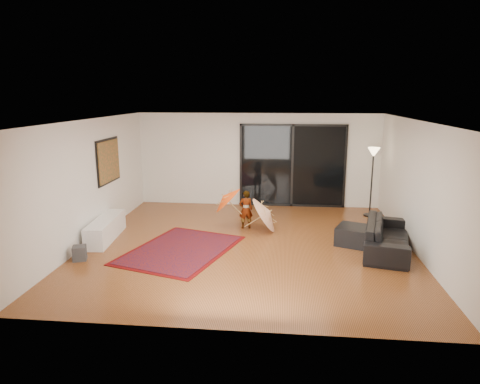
# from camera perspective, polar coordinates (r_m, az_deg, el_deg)

# --- Properties ---
(floor) EXTENTS (7.00, 7.00, 0.00)m
(floor) POSITION_cam_1_polar(r_m,az_deg,el_deg) (9.44, 1.03, -7.05)
(floor) COLOR #965029
(floor) RESTS_ON ground
(ceiling) EXTENTS (7.00, 7.00, 0.00)m
(ceiling) POSITION_cam_1_polar(r_m,az_deg,el_deg) (8.89, 1.10, 9.53)
(ceiling) COLOR white
(ceiling) RESTS_ON wall_back
(wall_back) EXTENTS (7.00, 0.00, 7.00)m
(wall_back) POSITION_cam_1_polar(r_m,az_deg,el_deg) (12.51, 2.41, 4.29)
(wall_back) COLOR silver
(wall_back) RESTS_ON floor
(wall_front) EXTENTS (7.00, 0.00, 7.00)m
(wall_front) POSITION_cam_1_polar(r_m,az_deg,el_deg) (5.71, -1.88, -6.25)
(wall_front) COLOR silver
(wall_front) RESTS_ON floor
(wall_left) EXTENTS (0.00, 7.00, 7.00)m
(wall_left) POSITION_cam_1_polar(r_m,az_deg,el_deg) (9.98, -19.39, 1.35)
(wall_left) COLOR silver
(wall_left) RESTS_ON floor
(wall_right) EXTENTS (0.00, 7.00, 7.00)m
(wall_right) POSITION_cam_1_polar(r_m,az_deg,el_deg) (9.45, 22.72, 0.47)
(wall_right) COLOR silver
(wall_right) RESTS_ON floor
(sliding_door) EXTENTS (3.06, 0.07, 2.40)m
(sliding_door) POSITION_cam_1_polar(r_m,az_deg,el_deg) (12.48, 6.99, 3.48)
(sliding_door) COLOR black
(sliding_door) RESTS_ON wall_back
(painting) EXTENTS (0.04, 1.28, 1.08)m
(painting) POSITION_cam_1_polar(r_m,az_deg,el_deg) (10.82, -17.12, 3.97)
(painting) COLOR black
(painting) RESTS_ON wall_left
(media_console) EXTENTS (0.57, 1.74, 0.48)m
(media_console) POSITION_cam_1_polar(r_m,az_deg,el_deg) (10.21, -17.48, -4.70)
(media_console) COLOR white
(media_console) RESTS_ON floor
(speaker) EXTENTS (0.33, 0.33, 0.29)m
(speaker) POSITION_cam_1_polar(r_m,az_deg,el_deg) (9.14, -20.61, -7.64)
(speaker) COLOR #424244
(speaker) RESTS_ON floor
(persian_rug) EXTENTS (2.58, 3.06, 0.02)m
(persian_rug) POSITION_cam_1_polar(r_m,az_deg,el_deg) (9.22, -7.89, -7.63)
(persian_rug) COLOR #570708
(persian_rug) RESTS_ON floor
(sofa) EXTENTS (1.34, 2.32, 0.64)m
(sofa) POSITION_cam_1_polar(r_m,az_deg,el_deg) (9.53, 19.07, -5.57)
(sofa) COLOR black
(sofa) RESTS_ON floor
(ottoman) EXTENTS (0.92, 0.92, 0.40)m
(ottoman) POSITION_cam_1_polar(r_m,az_deg,el_deg) (9.75, 14.96, -5.60)
(ottoman) COLOR black
(ottoman) RESTS_ON floor
(floor_lamp) EXTENTS (0.32, 0.32, 1.86)m
(floor_lamp) POSITION_cam_1_polar(r_m,az_deg,el_deg) (11.86, 17.32, 3.80)
(floor_lamp) COLOR black
(floor_lamp) RESTS_ON floor
(child) EXTENTS (0.40, 0.32, 0.95)m
(child) POSITION_cam_1_polar(r_m,az_deg,el_deg) (10.46, 0.78, -2.34)
(child) COLOR #999999
(child) RESTS_ON floor
(parasol_orange) EXTENTS (0.69, 0.80, 0.86)m
(parasol_orange) POSITION_cam_1_polar(r_m,az_deg,el_deg) (10.40, -2.26, -0.94)
(parasol_orange) COLOR #DF430B
(parasol_orange) RESTS_ON child
(parasol_white) EXTENTS (0.68, 0.93, 0.97)m
(parasol_white) POSITION_cam_1_polar(r_m,az_deg,el_deg) (10.27, 4.05, -2.48)
(parasol_white) COLOR silver
(parasol_white) RESTS_ON floor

